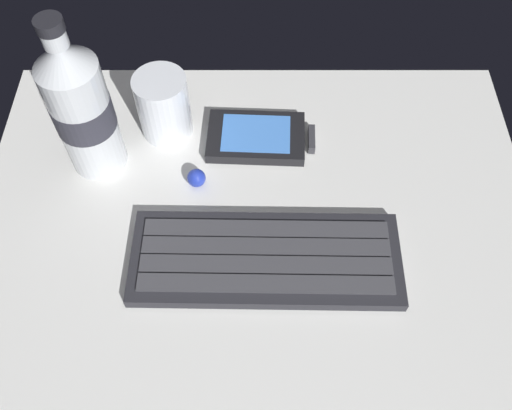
{
  "coord_description": "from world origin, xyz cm",
  "views": [
    {
      "loc": [
        0.06,
        -32.95,
        54.2
      ],
      "look_at": [
        0.0,
        0.0,
        3.0
      ],
      "focal_mm": 39.02,
      "sensor_mm": 36.0,
      "label": 1
    }
  ],
  "objects_px": {
    "water_bottle": "(81,108)",
    "trackball_mouse": "(196,178)",
    "keyboard": "(266,259)",
    "handheld_device": "(261,137)",
    "juice_cup": "(164,108)"
  },
  "relations": [
    {
      "from": "water_bottle",
      "to": "trackball_mouse",
      "type": "xyz_separation_m",
      "value": [
        0.12,
        -0.04,
        -0.08
      ]
    },
    {
      "from": "handheld_device",
      "to": "juice_cup",
      "type": "bearing_deg",
      "value": 170.61
    },
    {
      "from": "keyboard",
      "to": "juice_cup",
      "type": "xyz_separation_m",
      "value": [
        -0.12,
        0.19,
        0.03
      ]
    },
    {
      "from": "handheld_device",
      "to": "juice_cup",
      "type": "distance_m",
      "value": 0.12
    },
    {
      "from": "keyboard",
      "to": "trackball_mouse",
      "type": "xyz_separation_m",
      "value": [
        -0.08,
        0.1,
        0.0
      ]
    },
    {
      "from": "keyboard",
      "to": "trackball_mouse",
      "type": "bearing_deg",
      "value": 127.61
    },
    {
      "from": "trackball_mouse",
      "to": "handheld_device",
      "type": "bearing_deg",
      "value": 40.29
    },
    {
      "from": "keyboard",
      "to": "water_bottle",
      "type": "distance_m",
      "value": 0.26
    },
    {
      "from": "juice_cup",
      "to": "trackball_mouse",
      "type": "bearing_deg",
      "value": -63.71
    },
    {
      "from": "keyboard",
      "to": "handheld_device",
      "type": "relative_size",
      "value": 2.24
    },
    {
      "from": "juice_cup",
      "to": "water_bottle",
      "type": "xyz_separation_m",
      "value": [
        -0.08,
        -0.05,
        0.05
      ]
    },
    {
      "from": "handheld_device",
      "to": "water_bottle",
      "type": "relative_size",
      "value": 0.63
    },
    {
      "from": "handheld_device",
      "to": "water_bottle",
      "type": "height_order",
      "value": "water_bottle"
    },
    {
      "from": "keyboard",
      "to": "handheld_device",
      "type": "distance_m",
      "value": 0.17
    },
    {
      "from": "trackball_mouse",
      "to": "keyboard",
      "type": "bearing_deg",
      "value": -52.39
    }
  ]
}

